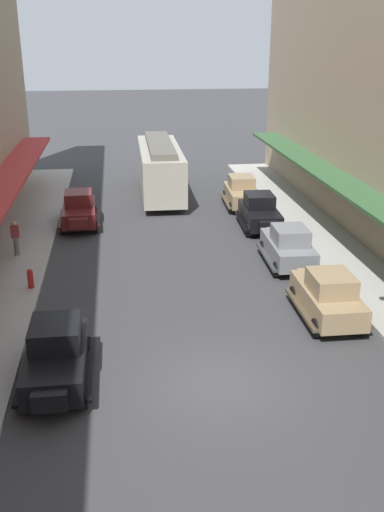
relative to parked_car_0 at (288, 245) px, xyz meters
The scene contains 10 objects.
ground_plane 10.21m from the parked_car_0, 117.71° to the right, with size 200.00×200.00×0.00m, color #38383A.
parked_car_0 is the anchor object (origin of this frame).
parked_car_1 12.53m from the parked_car_0, 138.90° to the right, with size 2.14×4.26×1.84m.
parked_car_3 11.90m from the parked_car_0, 143.32° to the left, with size 2.24×4.30×1.84m.
parked_car_4 9.59m from the parked_car_0, 90.36° to the left, with size 2.30×4.32×1.84m.
parked_car_5 5.38m from the parked_car_0, 89.88° to the left, with size 2.29×4.31×1.84m.
parked_car_6 5.29m from the parked_car_0, 90.83° to the right, with size 2.19×4.28×1.84m.
streetcar 13.71m from the parked_car_0, 110.04° to the left, with size 2.65×9.63×3.46m.
fire_hydrant 11.18m from the parked_car_0, behind, with size 0.24×0.24×0.82m.
pedestrian_1 12.45m from the parked_car_0, 168.36° to the left, with size 0.36×0.24×1.64m.
Camera 1 is at (-2.69, -14.49, 9.69)m, focal length 40.63 mm.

